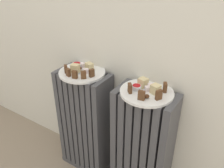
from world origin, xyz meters
name	(u,v)px	position (x,y,z in m)	size (l,w,h in m)	color
radiator_left	(86,123)	(-0.18, 0.28, 0.32)	(0.30, 0.16, 0.64)	#47474C
radiator_right	(142,147)	(0.18, 0.28, 0.32)	(0.30, 0.16, 0.64)	#47474C
plate_left	(82,72)	(-0.18, 0.28, 0.65)	(0.24, 0.24, 0.01)	white
plate_right	(147,92)	(0.18, 0.28, 0.65)	(0.24, 0.24, 0.01)	white
dark_cake_slice_left_0	(66,69)	(-0.24, 0.22, 0.68)	(0.03, 0.02, 0.04)	#56351E
dark_cake_slice_left_1	(68,72)	(-0.21, 0.20, 0.68)	(0.03, 0.02, 0.04)	#56351E
dark_cake_slice_left_2	(75,75)	(-0.16, 0.20, 0.68)	(0.03, 0.02, 0.04)	#56351E
dark_cake_slice_left_3	(83,75)	(-0.13, 0.22, 0.68)	(0.03, 0.02, 0.04)	#56351E
dark_cake_slice_left_4	(92,73)	(-0.11, 0.26, 0.68)	(0.03, 0.02, 0.04)	#56351E
marble_cake_slice_left_0	(89,66)	(-0.16, 0.32, 0.67)	(0.04, 0.03, 0.04)	beige
marble_cake_slice_left_1	(75,68)	(-0.20, 0.25, 0.68)	(0.04, 0.03, 0.04)	beige
turkish_delight_left_0	(86,71)	(-0.15, 0.28, 0.67)	(0.02, 0.02, 0.02)	white
turkish_delight_left_1	(82,65)	(-0.21, 0.32, 0.67)	(0.02, 0.02, 0.02)	white
medjool_date_left_0	(80,68)	(-0.21, 0.29, 0.66)	(0.03, 0.01, 0.02)	#4C2814
medjool_date_left_1	(83,73)	(-0.16, 0.25, 0.66)	(0.02, 0.02, 0.02)	#4C2814
jam_bowl_left	(77,65)	(-0.24, 0.30, 0.67)	(0.05, 0.05, 0.02)	white
dark_cake_slice_right_0	(130,88)	(0.13, 0.23, 0.68)	(0.03, 0.01, 0.04)	#56351E
dark_cake_slice_right_1	(141,95)	(0.19, 0.20, 0.68)	(0.03, 0.01, 0.04)	#56351E
dark_cake_slice_right_2	(159,95)	(0.25, 0.25, 0.68)	(0.03, 0.01, 0.04)	#56351E
dark_cake_slice_right_3	(165,87)	(0.25, 0.32, 0.68)	(0.03, 0.01, 0.04)	#56351E
marble_cake_slice_right_0	(156,89)	(0.22, 0.28, 0.68)	(0.04, 0.04, 0.04)	beige
marble_cake_slice_right_1	(143,83)	(0.15, 0.31, 0.68)	(0.04, 0.04, 0.04)	beige
turkish_delight_right_0	(150,86)	(0.19, 0.31, 0.67)	(0.02, 0.02, 0.02)	white
turkish_delight_right_1	(148,89)	(0.19, 0.28, 0.67)	(0.02, 0.02, 0.02)	white
medjool_date_right_0	(141,92)	(0.17, 0.25, 0.66)	(0.02, 0.01, 0.01)	#4C2814
medjool_date_right_1	(147,96)	(0.21, 0.23, 0.67)	(0.02, 0.02, 0.02)	#4C2814
jam_bowl_right	(136,87)	(0.14, 0.27, 0.67)	(0.04, 0.04, 0.02)	white
fork	(82,72)	(-0.18, 0.27, 0.66)	(0.03, 0.09, 0.00)	#B7B7BC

